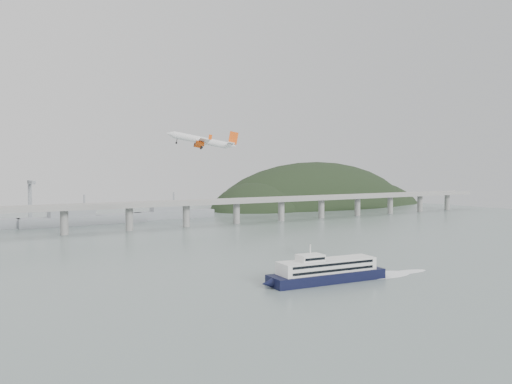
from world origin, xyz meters
TOP-DOWN VIEW (x-y plane):
  - ground at (0.00, 0.00)m, footprint 900.00×900.00m
  - bridge at (-1.15, 200.00)m, footprint 800.00×22.00m
  - headland at (285.18, 331.75)m, footprint 365.00×155.00m
  - ferry at (-14.83, -27.30)m, footprint 90.08×21.69m
  - airliner at (-27.57, 69.96)m, footprint 41.01×38.24m

SIDE VIEW (x-z plane):
  - headland at x=285.18m, z-range -97.34..58.66m
  - ground at x=0.00m, z-range 0.00..0.00m
  - ferry at x=-14.83m, z-range -3.89..13.10m
  - bridge at x=-1.15m, z-range 5.70..29.60m
  - airliner at x=-27.57m, z-range 60.45..71.77m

